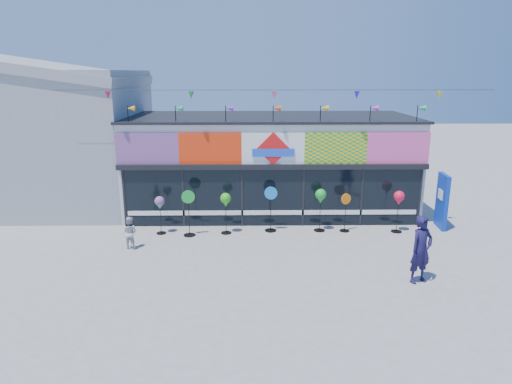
{
  "coord_description": "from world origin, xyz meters",
  "views": [
    {
      "loc": [
        -0.9,
        -13.81,
        5.93
      ],
      "look_at": [
        -0.67,
        2.0,
        1.76
      ],
      "focal_mm": 32.0,
      "sensor_mm": 36.0,
      "label": 1
    }
  ],
  "objects_px": {
    "spinner_6": "(399,199)",
    "blue_sign": "(442,201)",
    "adult_man": "(421,250)",
    "spinner_0": "(160,204)",
    "spinner_3": "(271,208)",
    "spinner_4": "(321,197)",
    "child": "(130,232)",
    "spinner_2": "(226,201)",
    "spinner_5": "(345,211)",
    "spinner_1": "(189,212)"
  },
  "relations": [
    {
      "from": "spinner_0",
      "to": "adult_man",
      "type": "height_order",
      "value": "adult_man"
    },
    {
      "from": "blue_sign",
      "to": "spinner_3",
      "type": "height_order",
      "value": "blue_sign"
    },
    {
      "from": "spinner_5",
      "to": "spinner_4",
      "type": "bearing_deg",
      "value": 176.48
    },
    {
      "from": "blue_sign",
      "to": "spinner_3",
      "type": "distance_m",
      "value": 6.69
    },
    {
      "from": "blue_sign",
      "to": "adult_man",
      "type": "relative_size",
      "value": 1.07
    },
    {
      "from": "blue_sign",
      "to": "spinner_3",
      "type": "bearing_deg",
      "value": -172.19
    },
    {
      "from": "spinner_0",
      "to": "adult_man",
      "type": "distance_m",
      "value": 9.29
    },
    {
      "from": "spinner_3",
      "to": "spinner_5",
      "type": "bearing_deg",
      "value": -1.41
    },
    {
      "from": "spinner_5",
      "to": "child",
      "type": "height_order",
      "value": "spinner_5"
    },
    {
      "from": "spinner_0",
      "to": "spinner_3",
      "type": "height_order",
      "value": "spinner_3"
    },
    {
      "from": "spinner_4",
      "to": "child",
      "type": "distance_m",
      "value": 7.08
    },
    {
      "from": "blue_sign",
      "to": "spinner_4",
      "type": "xyz_separation_m",
      "value": [
        -4.79,
        -0.34,
        0.26
      ]
    },
    {
      "from": "blue_sign",
      "to": "spinner_3",
      "type": "xyz_separation_m",
      "value": [
        -6.68,
        -0.33,
        -0.15
      ]
    },
    {
      "from": "spinner_6",
      "to": "blue_sign",
      "type": "bearing_deg",
      "value": 15.29
    },
    {
      "from": "spinner_3",
      "to": "spinner_6",
      "type": "xyz_separation_m",
      "value": [
        4.81,
        -0.18,
        0.37
      ]
    },
    {
      "from": "spinner_3",
      "to": "spinner_6",
      "type": "relative_size",
      "value": 1.08
    },
    {
      "from": "spinner_4",
      "to": "spinner_6",
      "type": "height_order",
      "value": "spinner_4"
    },
    {
      "from": "blue_sign",
      "to": "spinner_5",
      "type": "xyz_separation_m",
      "value": [
        -3.84,
        -0.4,
        -0.28
      ]
    },
    {
      "from": "spinner_4",
      "to": "blue_sign",
      "type": "bearing_deg",
      "value": 4.04
    },
    {
      "from": "spinner_1",
      "to": "spinner_0",
      "type": "bearing_deg",
      "value": 167.62
    },
    {
      "from": "blue_sign",
      "to": "adult_man",
      "type": "height_order",
      "value": "blue_sign"
    },
    {
      "from": "spinner_2",
      "to": "spinner_3",
      "type": "relative_size",
      "value": 0.9
    },
    {
      "from": "spinner_2",
      "to": "spinner_5",
      "type": "bearing_deg",
      "value": 2.15
    },
    {
      "from": "spinner_0",
      "to": "spinner_3",
      "type": "bearing_deg",
      "value": 3.2
    },
    {
      "from": "spinner_1",
      "to": "spinner_4",
      "type": "relative_size",
      "value": 1.05
    },
    {
      "from": "spinner_2",
      "to": "blue_sign",
      "type": "bearing_deg",
      "value": 3.88
    },
    {
      "from": "spinner_0",
      "to": "blue_sign",
      "type": "bearing_deg",
      "value": 2.96
    },
    {
      "from": "spinner_2",
      "to": "child",
      "type": "xyz_separation_m",
      "value": [
        -3.25,
        -1.45,
        -0.7
      ]
    },
    {
      "from": "child",
      "to": "spinner_1",
      "type": "bearing_deg",
      "value": -133.48
    },
    {
      "from": "spinner_2",
      "to": "spinner_5",
      "type": "height_order",
      "value": "spinner_2"
    },
    {
      "from": "spinner_3",
      "to": "spinner_4",
      "type": "height_order",
      "value": "spinner_3"
    },
    {
      "from": "spinner_0",
      "to": "spinner_1",
      "type": "bearing_deg",
      "value": -12.38
    },
    {
      "from": "spinner_0",
      "to": "adult_man",
      "type": "xyz_separation_m",
      "value": [
        8.27,
        -4.23,
        -0.17
      ]
    },
    {
      "from": "spinner_3",
      "to": "spinner_6",
      "type": "bearing_deg",
      "value": -2.18
    },
    {
      "from": "child",
      "to": "spinner_3",
      "type": "bearing_deg",
      "value": -147.36
    },
    {
      "from": "blue_sign",
      "to": "child",
      "type": "xyz_separation_m",
      "value": [
        -11.63,
        -2.02,
        -0.51
      ]
    },
    {
      "from": "adult_man",
      "to": "spinner_0",
      "type": "bearing_deg",
      "value": 128.83
    },
    {
      "from": "blue_sign",
      "to": "spinner_0",
      "type": "relative_size",
      "value": 1.46
    },
    {
      "from": "spinner_1",
      "to": "spinner_2",
      "type": "height_order",
      "value": "spinner_1"
    },
    {
      "from": "blue_sign",
      "to": "spinner_6",
      "type": "xyz_separation_m",
      "value": [
        -1.87,
        -0.51,
        0.22
      ]
    },
    {
      "from": "spinner_2",
      "to": "child",
      "type": "bearing_deg",
      "value": -155.95
    },
    {
      "from": "spinner_6",
      "to": "spinner_2",
      "type": "bearing_deg",
      "value": -179.49
    },
    {
      "from": "spinner_4",
      "to": "spinner_5",
      "type": "relative_size",
      "value": 1.11
    },
    {
      "from": "spinner_3",
      "to": "spinner_4",
      "type": "distance_m",
      "value": 1.93
    },
    {
      "from": "child",
      "to": "spinner_2",
      "type": "bearing_deg",
      "value": -142.18
    },
    {
      "from": "spinner_6",
      "to": "child",
      "type": "distance_m",
      "value": 9.91
    },
    {
      "from": "spinner_3",
      "to": "spinner_4",
      "type": "relative_size",
      "value": 1.05
    },
    {
      "from": "spinner_2",
      "to": "child",
      "type": "distance_m",
      "value": 3.63
    },
    {
      "from": "spinner_2",
      "to": "child",
      "type": "relative_size",
      "value": 1.39
    },
    {
      "from": "spinner_3",
      "to": "child",
      "type": "height_order",
      "value": "spinner_3"
    }
  ]
}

